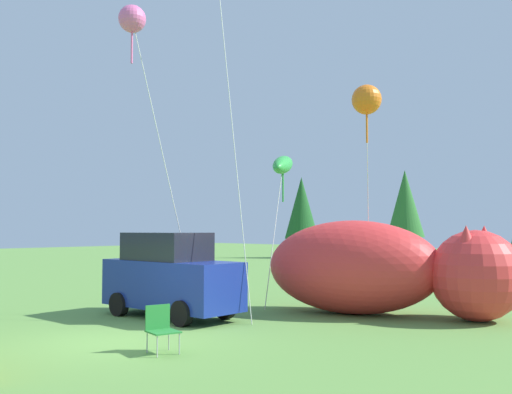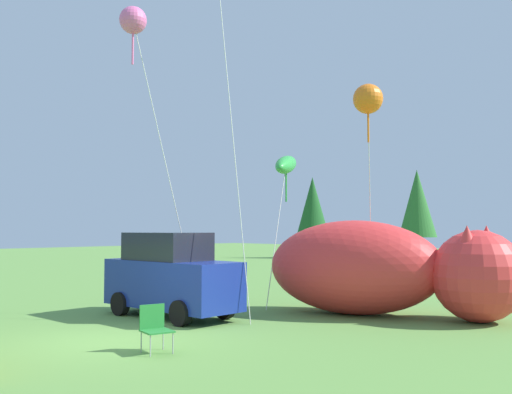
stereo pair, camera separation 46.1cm
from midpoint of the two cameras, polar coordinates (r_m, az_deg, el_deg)
ground_plane at (r=13.36m, az=-12.86°, el=-13.76°), size 120.00×120.00×0.00m
parked_car at (r=16.28m, az=-7.73°, el=-7.82°), size 4.34×1.90×2.36m
folding_chair at (r=11.86m, az=-8.96°, el=-12.57°), size 0.66×0.66×0.93m
inflatable_cat at (r=16.72m, az=13.38°, el=-7.28°), size 7.23×4.45×2.71m
kite_orange_flower at (r=17.55m, az=11.89°, el=9.51°), size 1.12×1.56×6.78m
kite_green_fish at (r=19.92m, az=3.69°, el=3.23°), size 2.13×3.52×5.27m
kite_pink_octopus at (r=17.56m, az=-11.39°, el=16.80°), size 1.11×2.37×8.90m
horizon_tree_west at (r=48.33m, az=5.95°, el=-1.11°), size 2.86×2.86×6.83m
horizon_tree_mid at (r=49.22m, az=16.09°, el=-0.65°), size 3.09×3.09×7.38m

